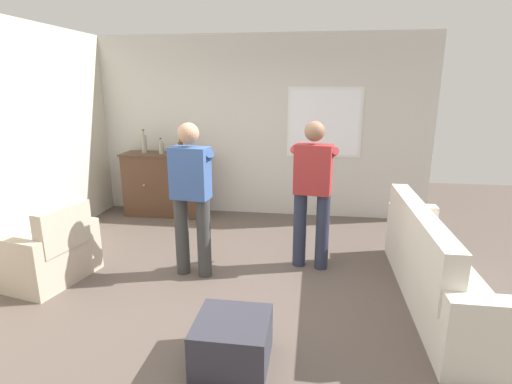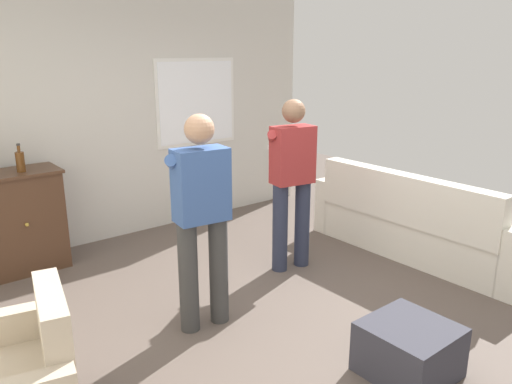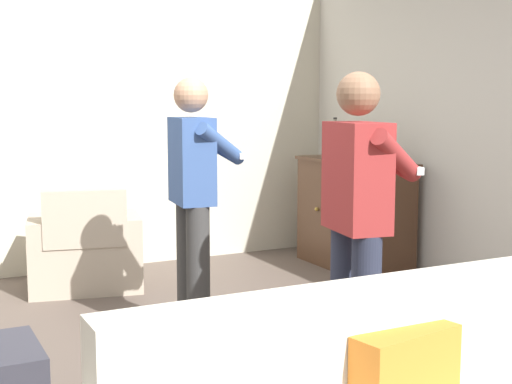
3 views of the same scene
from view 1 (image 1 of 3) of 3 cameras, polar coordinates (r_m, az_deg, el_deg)
ground at (r=4.26m, az=-4.15°, el=-13.72°), size 10.40×10.40×0.00m
wall_back_with_window at (r=6.38m, az=1.07°, el=9.25°), size 5.20×0.15×2.80m
couch at (r=4.27m, az=23.82°, el=-9.87°), size 0.57×2.39×0.92m
armchair at (r=4.85m, az=-27.20°, el=-7.99°), size 0.81×0.99×0.85m
sideboard_cabinet at (r=6.57m, az=-12.86°, el=1.09°), size 1.31×0.49×1.01m
bottle_wine_green at (r=6.30m, az=-10.74°, el=6.21°), size 0.08×0.08×0.27m
bottle_liquor_amber at (r=6.41m, az=-13.41°, el=6.16°), size 0.08×0.08×0.25m
bottle_spirits_clear at (r=6.56m, az=-15.71°, el=6.65°), size 0.08×0.08×0.37m
ottoman at (r=3.22m, az=-3.39°, el=-20.50°), size 0.55×0.55×0.36m
person_standing_left at (r=4.30m, az=-9.21°, el=-0.11°), size 0.55×0.50×1.68m
person_standing_right at (r=4.48m, az=8.11°, el=0.53°), size 0.55×0.50×1.68m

